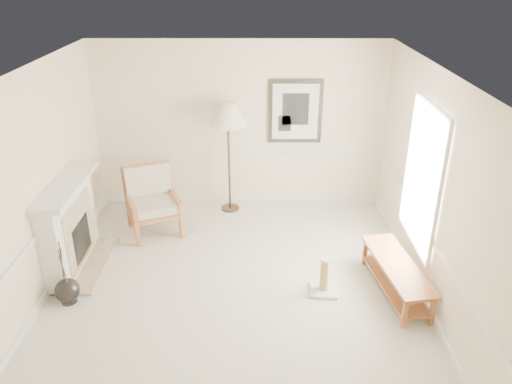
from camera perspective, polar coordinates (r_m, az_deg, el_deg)
ground at (r=6.89m, az=-2.45°, el=-11.08°), size 5.50×5.50×0.00m
room at (r=6.04m, az=-1.43°, el=3.77°), size 5.04×5.54×2.92m
fireplace at (r=7.52m, az=-20.51°, el=-3.70°), size 0.64×1.64×1.31m
floor_vase at (r=7.01m, az=-20.74°, el=-10.54°), size 0.32×0.32×0.93m
armchair at (r=8.23m, az=-11.85°, el=-0.58°), size 1.06×1.09×1.06m
floor_lamp at (r=8.31m, az=-3.22°, el=8.54°), size 0.78×0.78×1.94m
bench at (r=6.94m, az=15.75°, el=-8.90°), size 0.69×1.59×0.44m
scratching_post at (r=6.81m, az=7.78°, el=-10.10°), size 0.40×0.40×0.52m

